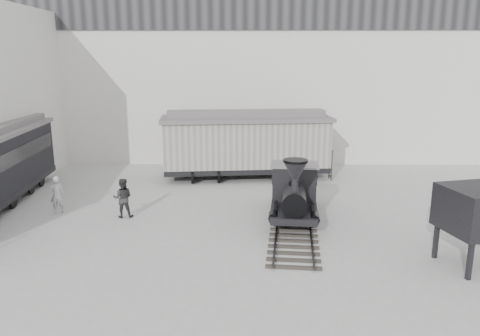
{
  "coord_description": "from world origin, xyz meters",
  "views": [
    {
      "loc": [
        -0.1,
        -14.47,
        6.46
      ],
      "look_at": [
        -0.23,
        4.33,
        2.0
      ],
      "focal_mm": 35.0,
      "sensor_mm": 36.0,
      "label": 1
    }
  ],
  "objects_px": {
    "boxcar": "(246,143)",
    "visitor_b": "(123,198)",
    "visitor_a": "(57,195)",
    "locomotive": "(294,195)"
  },
  "relations": [
    {
      "from": "locomotive",
      "to": "boxcar",
      "type": "relative_size",
      "value": 0.89
    },
    {
      "from": "boxcar",
      "to": "visitor_a",
      "type": "xyz_separation_m",
      "value": [
        -8.04,
        -6.02,
        -1.14
      ]
    },
    {
      "from": "locomotive",
      "to": "visitor_b",
      "type": "height_order",
      "value": "locomotive"
    },
    {
      "from": "boxcar",
      "to": "visitor_b",
      "type": "distance_m",
      "value": 8.39
    },
    {
      "from": "visitor_b",
      "to": "visitor_a",
      "type": "bearing_deg",
      "value": -16.62
    },
    {
      "from": "visitor_b",
      "to": "boxcar",
      "type": "bearing_deg",
      "value": -134.33
    },
    {
      "from": "locomotive",
      "to": "visitor_b",
      "type": "xyz_separation_m",
      "value": [
        -7.0,
        0.39,
        -0.24
      ]
    },
    {
      "from": "visitor_a",
      "to": "visitor_b",
      "type": "xyz_separation_m",
      "value": [
        2.92,
        -0.53,
        0.02
      ]
    },
    {
      "from": "boxcar",
      "to": "visitor_b",
      "type": "bearing_deg",
      "value": -133.58
    },
    {
      "from": "visitor_b",
      "to": "locomotive",
      "type": "bearing_deg",
      "value": 170.46
    }
  ]
}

